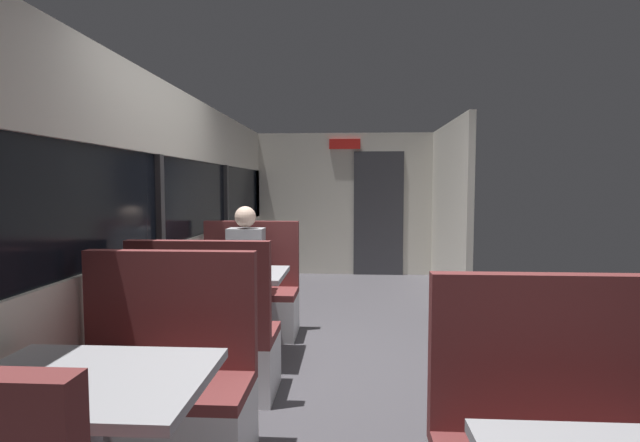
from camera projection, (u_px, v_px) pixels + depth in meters
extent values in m
cube|color=#423F44|center=(338.00, 369.00, 3.92)|extent=(3.30, 9.20, 0.02)
cube|color=beige|center=(159.00, 307.00, 3.97)|extent=(0.08, 8.40, 0.95)
cube|color=beige|center=(155.00, 116.00, 3.86)|extent=(0.08, 8.40, 0.60)
cube|color=black|center=(156.00, 202.00, 3.91)|extent=(0.03, 8.40, 0.75)
cube|color=#2D2D30|center=(159.00, 202.00, 3.91)|extent=(0.06, 0.08, 0.75)
cube|color=#2D2D30|center=(226.00, 196.00, 6.00)|extent=(0.06, 0.08, 0.75)
cube|color=#2D2D30|center=(258.00, 193.00, 8.09)|extent=(0.06, 0.08, 0.75)
cube|color=beige|center=(345.00, 204.00, 8.02)|extent=(2.90, 0.08, 2.30)
cube|color=#333338|center=(378.00, 214.00, 7.94)|extent=(0.80, 0.04, 2.00)
cube|color=red|center=(345.00, 144.00, 7.89)|extent=(0.50, 0.03, 0.16)
cube|color=beige|center=(449.00, 208.00, 6.73)|extent=(0.08, 2.40, 2.30)
cube|color=#99999E|center=(87.00, 382.00, 1.84)|extent=(0.90, 0.70, 0.04)
cube|color=silver|center=(158.00, 430.00, 2.53)|extent=(0.95, 0.50, 0.39)
cube|color=brown|center=(157.00, 387.00, 2.52)|extent=(0.95, 0.50, 0.06)
cube|color=brown|center=(171.00, 309.00, 2.70)|extent=(0.95, 0.08, 0.65)
cylinder|color=#9E9EA3|center=(231.00, 318.00, 4.09)|extent=(0.10, 0.10, 0.70)
cube|color=#99999E|center=(231.00, 274.00, 4.06)|extent=(0.90, 0.70, 0.04)
cube|color=silver|center=(209.00, 365.00, 3.44)|extent=(0.95, 0.50, 0.39)
cube|color=brown|center=(208.00, 334.00, 3.42)|extent=(0.95, 0.50, 0.06)
cube|color=brown|center=(198.00, 290.00, 3.19)|extent=(0.95, 0.08, 0.65)
cube|color=silver|center=(248.00, 316.00, 4.75)|extent=(0.95, 0.50, 0.39)
cube|color=brown|center=(248.00, 293.00, 4.74)|extent=(0.95, 0.50, 0.06)
cube|color=brown|center=(252.00, 253.00, 4.92)|extent=(0.95, 0.08, 0.65)
cube|color=brown|center=(548.00, 353.00, 2.00)|extent=(0.95, 0.08, 0.65)
cube|color=#26262D|center=(248.00, 313.00, 4.75)|extent=(0.30, 0.36, 0.45)
cube|color=#99999E|center=(246.00, 260.00, 4.66)|extent=(0.34, 0.22, 0.60)
sphere|color=beige|center=(245.00, 217.00, 4.61)|extent=(0.20, 0.20, 0.20)
cylinder|color=#99999E|center=(221.00, 260.00, 4.50)|extent=(0.07, 0.28, 0.07)
cylinder|color=#99999E|center=(264.00, 261.00, 4.47)|extent=(0.07, 0.28, 0.07)
cylinder|color=white|center=(211.00, 263.00, 4.24)|extent=(0.07, 0.07, 0.09)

